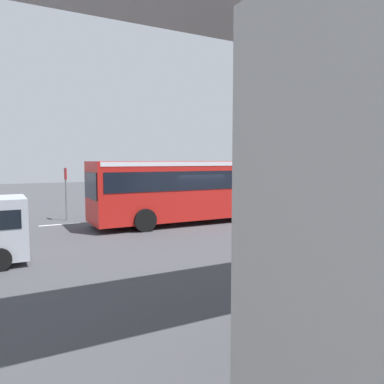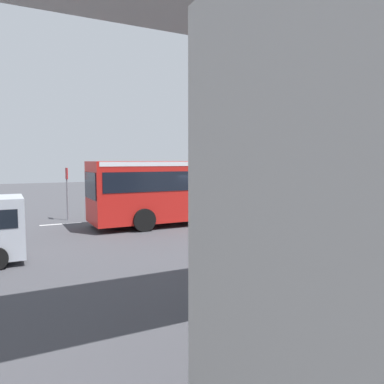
# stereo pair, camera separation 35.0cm
# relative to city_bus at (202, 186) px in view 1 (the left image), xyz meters

# --- Properties ---
(ground) EXTENTS (80.00, 80.00, 0.00)m
(ground) POSITION_rel_city_bus_xyz_m (0.74, 0.31, -1.88)
(ground) COLOR #424247
(city_bus) EXTENTS (11.54, 2.85, 3.15)m
(city_bus) POSITION_rel_city_bus_xyz_m (0.00, 0.00, 0.00)
(city_bus) COLOR red
(city_bus) RESTS_ON ground
(bicycle_blue) EXTENTS (1.77, 0.44, 0.96)m
(bicycle_blue) POSITION_rel_city_bus_xyz_m (-10.95, 2.41, -1.51)
(bicycle_blue) COLOR black
(bicycle_blue) RESTS_ON ground
(pedestrian) EXTENTS (0.38, 0.38, 1.79)m
(pedestrian) POSITION_rel_city_bus_xyz_m (-7.02, 0.96, -1.00)
(pedestrian) COLOR #2D2D38
(pedestrian) RESTS_ON ground
(traffic_sign) EXTENTS (0.08, 0.60, 2.80)m
(traffic_sign) POSITION_rel_city_bus_xyz_m (6.23, -3.62, 0.01)
(traffic_sign) COLOR slate
(traffic_sign) RESTS_ON ground
(lane_dash_leftmost) EXTENTS (2.00, 0.20, 0.01)m
(lane_dash_leftmost) POSITION_rel_city_bus_xyz_m (-5.26, -2.50, -1.88)
(lane_dash_leftmost) COLOR silver
(lane_dash_leftmost) RESTS_ON ground
(lane_dash_left) EXTENTS (2.00, 0.20, 0.01)m
(lane_dash_left) POSITION_rel_city_bus_xyz_m (-1.26, -2.50, -1.88)
(lane_dash_left) COLOR silver
(lane_dash_left) RESTS_ON ground
(lane_dash_centre) EXTENTS (2.00, 0.20, 0.01)m
(lane_dash_centre) POSITION_rel_city_bus_xyz_m (2.74, -2.50, -1.88)
(lane_dash_centre) COLOR silver
(lane_dash_centre) RESTS_ON ground
(lane_dash_right) EXTENTS (2.00, 0.20, 0.01)m
(lane_dash_right) POSITION_rel_city_bus_xyz_m (6.74, -2.50, -1.88)
(lane_dash_right) COLOR silver
(lane_dash_right) RESTS_ON ground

